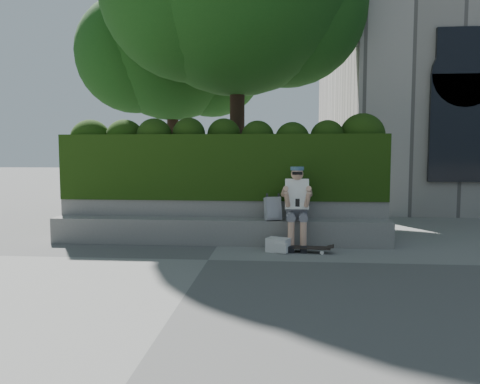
# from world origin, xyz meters

# --- Properties ---
(ground) EXTENTS (80.00, 80.00, 0.00)m
(ground) POSITION_xyz_m (0.00, 0.00, 0.00)
(ground) COLOR slate
(ground) RESTS_ON ground
(bench_ledge) EXTENTS (6.00, 0.45, 0.45)m
(bench_ledge) POSITION_xyz_m (0.00, 1.25, 0.23)
(bench_ledge) COLOR gray
(bench_ledge) RESTS_ON ground
(planter_wall) EXTENTS (6.00, 0.50, 0.75)m
(planter_wall) POSITION_xyz_m (0.00, 1.73, 0.38)
(planter_wall) COLOR gray
(planter_wall) RESTS_ON ground
(hedge) EXTENTS (6.00, 1.00, 1.20)m
(hedge) POSITION_xyz_m (0.00, 1.95, 1.35)
(hedge) COLOR black
(hedge) RESTS_ON planter_wall
(tree_right) EXTENTS (4.35, 4.35, 6.88)m
(tree_right) POSITION_xyz_m (-2.00, 6.44, 4.70)
(tree_right) COLOR black
(tree_right) RESTS_ON ground
(person) EXTENTS (0.40, 0.76, 1.38)m
(person) POSITION_xyz_m (1.37, 1.07, 0.75)
(person) COLOR slate
(person) RESTS_ON ground
(skateboard) EXTENTS (0.90, 0.32, 0.09)m
(skateboard) POSITION_xyz_m (1.46, 0.66, 0.08)
(skateboard) COLOR black
(skateboard) RESTS_ON ground
(backpack_plaid) EXTENTS (0.30, 0.22, 0.40)m
(backpack_plaid) POSITION_xyz_m (0.96, 1.15, 0.65)
(backpack_plaid) COLOR #B8B7BD
(backpack_plaid) RESTS_ON bench_ledge
(backpack_ground) EXTENTS (0.42, 0.37, 0.23)m
(backpack_ground) POSITION_xyz_m (1.05, 0.67, 0.11)
(backpack_ground) COLOR silver
(backpack_ground) RESTS_ON ground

